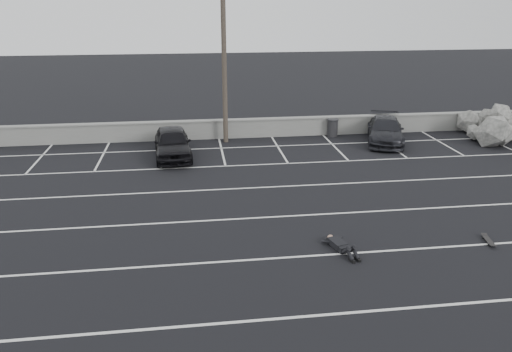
{
  "coord_description": "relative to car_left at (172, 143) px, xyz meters",
  "views": [
    {
      "loc": [
        -3.53,
        -13.23,
        7.48
      ],
      "look_at": [
        -1.13,
        4.68,
        1.0
      ],
      "focal_mm": 35.0,
      "sensor_mm": 36.0,
      "label": 1
    }
  ],
  "objects": [
    {
      "name": "stall_lines",
      "position": [
        4.39,
        -6.39,
        -0.73
      ],
      "size": [
        36.0,
        20.05,
        0.01
      ],
      "color": "silver",
      "rests_on": "ground"
    },
    {
      "name": "utility_pole",
      "position": [
        2.81,
        2.4,
        4.2
      ],
      "size": [
        1.3,
        0.26,
        9.73
      ],
      "color": "#4C4238",
      "rests_on": "ground"
    },
    {
      "name": "car_left",
      "position": [
        0.0,
        0.0,
        0.0
      ],
      "size": [
        2.03,
        4.41,
        1.46
      ],
      "primitive_type": "imported",
      "rotation": [
        0.0,
        0.0,
        0.07
      ],
      "color": "black",
      "rests_on": "ground"
    },
    {
      "name": "ground",
      "position": [
        4.47,
        -10.8,
        -0.73
      ],
      "size": [
        120.0,
        120.0,
        0.0
      ],
      "primitive_type": "plane",
      "color": "black",
      "rests_on": "ground"
    },
    {
      "name": "skateboard",
      "position": [
        10.33,
        -10.69,
        -0.66
      ],
      "size": [
        0.33,
        0.76,
        0.09
      ],
      "rotation": [
        0.0,
        0.0,
        -0.2
      ],
      "color": "black",
      "rests_on": "ground"
    },
    {
      "name": "seawall",
      "position": [
        4.47,
        3.2,
        -0.18
      ],
      "size": [
        50.0,
        0.45,
        1.06
      ],
      "color": "gray",
      "rests_on": "ground"
    },
    {
      "name": "car_right",
      "position": [
        11.44,
        1.19,
        -0.07
      ],
      "size": [
        3.22,
        4.91,
        1.32
      ],
      "primitive_type": "imported",
      "rotation": [
        0.0,
        0.0,
        -0.33
      ],
      "color": "black",
      "rests_on": "ground"
    },
    {
      "name": "trash_bin",
      "position": [
        8.93,
        2.76,
        -0.22
      ],
      "size": [
        0.69,
        0.69,
        1.0
      ],
      "rotation": [
        0.0,
        0.0,
        0.06
      ],
      "color": "#252527",
      "rests_on": "ground"
    },
    {
      "name": "person",
      "position": [
        5.39,
        -10.33,
        -0.52
      ],
      "size": [
        1.89,
        2.54,
        0.42
      ],
      "primitive_type": null,
      "rotation": [
        0.0,
        0.0,
        0.26
      ],
      "color": "black",
      "rests_on": "ground"
    },
    {
      "name": "riprap_pile",
      "position": [
        18.37,
        0.51,
        -0.18
      ],
      "size": [
        5.81,
        4.62,
        1.3
      ],
      "color": "#98958E",
      "rests_on": "ground"
    }
  ]
}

